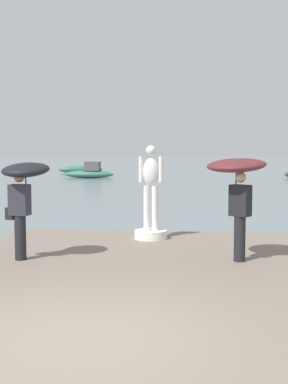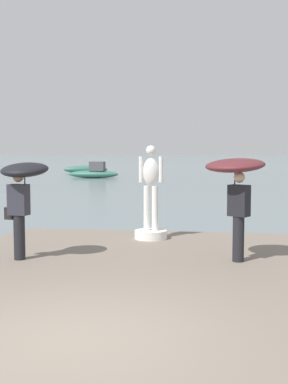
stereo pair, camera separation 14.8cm
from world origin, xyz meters
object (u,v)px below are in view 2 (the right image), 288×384
Objects in this scene: onlooker_right at (236,177)px; boat_leftward at (86,169)px; boat_near at (94,173)px; statue_white_figure at (151,207)px; onlooker_left at (23,184)px.

boat_leftward is at bearing 107.67° from onlooker_right.
boat_near is at bearing 107.39° from onlooker_right.
boat_leftward is (-14.04, 44.09, -1.59)m from onlooker_right.
onlooker_left is at bearing -130.05° from statue_white_figure.
statue_white_figure is at bearing -74.57° from boat_near.
onlooker_right is (4.10, 0.43, 0.15)m from onlooker_left.
boat_leftward is (-3.11, 9.18, -0.08)m from boat_near.
onlooker_left is 0.39× the size of boat_leftward.
boat_leftward is at bearing 106.16° from statue_white_figure.
boat_near is (-10.93, 34.92, -1.52)m from onlooker_right.
onlooker_right reaches higher than onlooker_left.
onlooker_left is (-2.20, -2.62, 0.70)m from statue_white_figure.
onlooker_right is at bearing 5.96° from onlooker_left.
boat_near is at bearing -71.28° from boat_leftward.
onlooker_left is 45.64m from boat_leftward.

